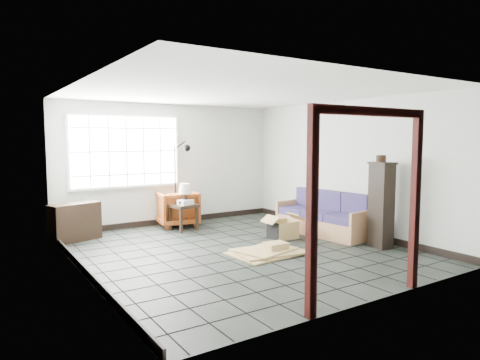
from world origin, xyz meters
TOP-DOWN VIEW (x-y plane):
  - ground at (0.00, 0.00)m, footprint 5.50×5.50m
  - room_shell at (0.00, 0.03)m, footprint 5.02×5.52m
  - window_panel at (-1.00, 2.70)m, footprint 2.32×0.08m
  - doorway_trim at (0.00, -2.70)m, footprint 1.80×0.08m
  - futon_sofa at (2.08, 0.13)m, footprint 0.91×1.95m
  - armchair at (-0.02, 2.40)m, footprint 0.90×0.86m
  - side_table at (-0.10, 1.91)m, footprint 0.56×0.56m
  - table_lamp at (-0.06, 1.91)m, footprint 0.31×0.31m
  - projector at (-0.08, 1.85)m, footprint 0.31×0.27m
  - floor_lamp at (0.08, 2.40)m, footprint 0.56×0.36m
  - console_shelf at (-2.15, 2.17)m, footprint 0.95×0.60m
  - tall_shelf at (2.15, -1.16)m, footprint 0.34×0.43m
  - pot at (2.07, -1.19)m, footprint 0.18×0.18m
  - open_box at (1.17, 0.29)m, footprint 0.79×0.40m
  - cardboard_pile at (0.28, -0.45)m, footprint 1.24×0.92m

SIDE VIEW (x-z plane):
  - ground at x=0.00m, z-range 0.00..0.00m
  - cardboard_pile at x=0.28m, z-range -0.04..0.13m
  - open_box at x=1.17m, z-range -0.06..0.38m
  - futon_sofa at x=2.08m, z-range -0.12..0.72m
  - console_shelf at x=-2.15m, z-range 0.00..0.69m
  - armchair at x=-0.02m, z-range 0.00..0.82m
  - side_table at x=-0.10m, z-range 0.17..0.71m
  - projector at x=-0.08m, z-range 0.54..0.63m
  - tall_shelf at x=2.15m, z-range 0.01..1.48m
  - table_lamp at x=-0.06m, z-range 0.62..1.04m
  - floor_lamp at x=0.08m, z-range 0.06..1.87m
  - doorway_trim at x=0.00m, z-range 0.28..2.48m
  - pot at x=2.07m, z-range 1.46..1.58m
  - window_panel at x=-1.00m, z-range 0.84..2.36m
  - room_shell at x=0.00m, z-range 0.37..2.98m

